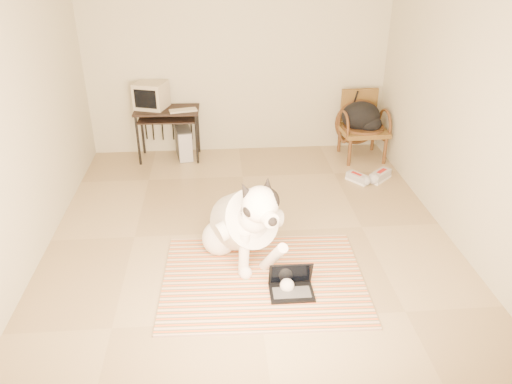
{
  "coord_description": "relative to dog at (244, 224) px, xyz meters",
  "views": [
    {
      "loc": [
        -0.29,
        -4.35,
        2.73
      ],
      "look_at": [
        0.02,
        -0.53,
        0.74
      ],
      "focal_mm": 35.0,
      "sensor_mm": 36.0,
      "label": 1
    }
  ],
  "objects": [
    {
      "name": "floor",
      "position": [
        0.09,
        0.48,
        -0.39
      ],
      "size": [
        4.5,
        4.5,
        0.0
      ],
      "primitive_type": "plane",
      "color": "tan",
      "rests_on": "ground"
    },
    {
      "name": "wall_back",
      "position": [
        0.09,
        2.73,
        0.96
      ],
      "size": [
        4.5,
        0.0,
        4.5
      ],
      "primitive_type": "plane",
      "rotation": [
        1.57,
        0.0,
        0.0
      ],
      "color": "beige",
      "rests_on": "floor"
    },
    {
      "name": "wall_front",
      "position": [
        0.09,
        -1.77,
        0.96
      ],
      "size": [
        4.5,
        0.0,
        4.5
      ],
      "primitive_type": "plane",
      "rotation": [
        -1.57,
        0.0,
        0.0
      ],
      "color": "beige",
      "rests_on": "floor"
    },
    {
      "name": "wall_left",
      "position": [
        -1.91,
        0.48,
        0.96
      ],
      "size": [
        0.0,
        4.5,
        4.5
      ],
      "primitive_type": "plane",
      "rotation": [
        1.57,
        0.0,
        1.57
      ],
      "color": "beige",
      "rests_on": "floor"
    },
    {
      "name": "wall_right",
      "position": [
        2.09,
        0.48,
        0.96
      ],
      "size": [
        0.0,
        4.5,
        4.5
      ],
      "primitive_type": "plane",
      "rotation": [
        1.57,
        0.0,
        -1.57
      ],
      "color": "beige",
      "rests_on": "floor"
    },
    {
      "name": "rug",
      "position": [
        0.15,
        -0.33,
        -0.38
      ],
      "size": [
        1.81,
        1.41,
        0.02
      ],
      "color": "orange",
      "rests_on": "floor"
    },
    {
      "name": "dog",
      "position": [
        0.0,
        0.0,
        0.0
      ],
      "size": [
        0.79,
        1.21,
        0.99
      ],
      "color": "white",
      "rests_on": "rug"
    },
    {
      "name": "laptop",
      "position": [
        0.37,
        -0.52,
        -0.31
      ],
      "size": [
        0.37,
        0.27,
        0.26
      ],
      "color": "black",
      "rests_on": "rug"
    },
    {
      "name": "computer_desk",
      "position": [
        -0.86,
        2.46,
        0.2
      ],
      "size": [
        0.84,
        0.48,
        0.69
      ],
      "color": "black",
      "rests_on": "floor"
    },
    {
      "name": "crt_monitor",
      "position": [
        -1.05,
        2.54,
        0.47
      ],
      "size": [
        0.47,
        0.46,
        0.34
      ],
      "color": "#B3A68C",
      "rests_on": "computer_desk"
    },
    {
      "name": "desk_keyboard",
      "position": [
        -0.64,
        2.36,
        0.31
      ],
      "size": [
        0.37,
        0.21,
        0.02
      ],
      "primitive_type": "cube",
      "rotation": [
        0.0,
        0.0,
        0.23
      ],
      "color": "#B3A68C",
      "rests_on": "computer_desk"
    },
    {
      "name": "pc_tower",
      "position": [
        -0.67,
        2.49,
        -0.18
      ],
      "size": [
        0.26,
        0.47,
        0.41
      ],
      "color": "#454547",
      "rests_on": "floor"
    },
    {
      "name": "rattan_chair",
      "position": [
        1.73,
        2.33,
        0.05
      ],
      "size": [
        0.61,
        0.59,
        0.88
      ],
      "color": "brown",
      "rests_on": "floor"
    },
    {
      "name": "backpack",
      "position": [
        1.7,
        2.26,
        0.19
      ],
      "size": [
        0.52,
        0.43,
        0.38
      ],
      "color": "black",
      "rests_on": "rattan_chair"
    },
    {
      "name": "sneaker_left",
      "position": [
        1.49,
        1.54,
        -0.35
      ],
      "size": [
        0.27,
        0.31,
        0.1
      ],
      "color": "white",
      "rests_on": "floor"
    },
    {
      "name": "sneaker_right",
      "position": [
        1.79,
        1.57,
        -0.34
      ],
      "size": [
        0.34,
        0.33,
        0.12
      ],
      "color": "white",
      "rests_on": "floor"
    }
  ]
}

